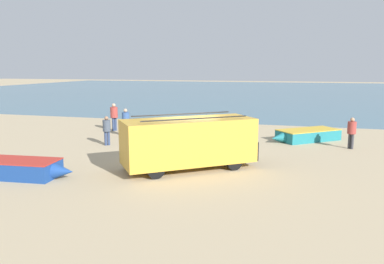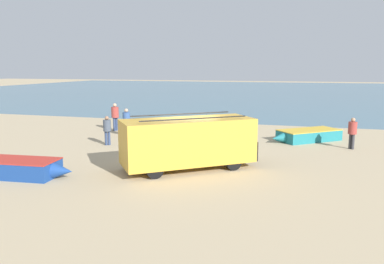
% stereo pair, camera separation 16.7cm
% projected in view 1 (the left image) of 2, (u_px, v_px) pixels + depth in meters
% --- Properties ---
extents(ground_plane, '(200.00, 200.00, 0.00)m').
position_uv_depth(ground_plane, '(189.00, 162.00, 16.67)').
color(ground_plane, tan).
extents(sea_water, '(120.00, 80.00, 0.01)m').
position_uv_depth(sea_water, '(270.00, 91.00, 66.02)').
color(sea_water, '#477084').
rests_on(sea_water, ground_plane).
extents(parked_van, '(5.52, 4.82, 2.23)m').
position_uv_depth(parked_van, '(189.00, 141.00, 15.38)').
color(parked_van, gold).
rests_on(parked_van, ground_plane).
extents(fishing_rowboat_0, '(4.00, 3.57, 0.64)m').
position_uv_depth(fishing_rowboat_0, '(306.00, 135.00, 21.51)').
color(fishing_rowboat_0, '#1E757F').
rests_on(fishing_rowboat_0, ground_plane).
extents(fishing_rowboat_1, '(4.28, 1.66, 0.67)m').
position_uv_depth(fishing_rowboat_1, '(18.00, 168.00, 14.35)').
color(fishing_rowboat_1, navy).
rests_on(fishing_rowboat_1, ground_plane).
extents(fishing_rowboat_2, '(2.29, 5.47, 0.55)m').
position_uv_depth(fishing_rowboat_2, '(197.00, 132.00, 22.90)').
color(fishing_rowboat_2, '#1E757F').
rests_on(fishing_rowboat_2, ground_plane).
extents(fisherman_0, '(0.43, 0.43, 1.63)m').
position_uv_depth(fisherman_0, '(352.00, 130.00, 19.21)').
color(fisherman_0, '#38383D').
rests_on(fisherman_0, ground_plane).
extents(fisherman_1, '(0.45, 0.45, 1.70)m').
position_uv_depth(fisherman_1, '(126.00, 120.00, 22.68)').
color(fisherman_1, '#5B564C').
rests_on(fisherman_1, ground_plane).
extents(fisherman_2, '(0.48, 0.48, 1.82)m').
position_uv_depth(fisherman_2, '(114.00, 114.00, 24.68)').
color(fisherman_2, navy).
rests_on(fisherman_2, ground_plane).
extents(fisherman_3, '(0.42, 0.42, 1.59)m').
position_uv_depth(fisherman_3, '(107.00, 128.00, 20.09)').
color(fisherman_3, navy).
rests_on(fisherman_3, ground_plane).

